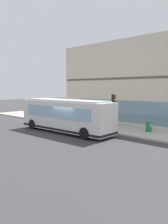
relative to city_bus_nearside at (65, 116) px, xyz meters
name	(u,v)px	position (x,y,z in m)	size (l,w,h in m)	color
ground	(71,134)	(-0.35, -1.07, -1.55)	(120.00, 120.00, 0.00)	#38383A
sidewalk_curb	(104,127)	(4.55, -1.07, -1.48)	(4.60, 40.00, 0.15)	#B2ADA3
building_corner	(136,83)	(10.84, -1.07, 3.16)	(8.04, 17.05, 9.44)	beige
city_bus_nearside	(65,116)	(0.00, 0.00, 0.00)	(2.91, 10.13, 3.07)	silver
traffic_light_near_corner	(113,105)	(2.75, -3.50, 1.02)	(0.32, 0.49, 3.48)	black
fire_hydrant	(101,122)	(4.76, -0.47, -1.04)	(0.35, 0.35, 0.74)	yellow
pedestrian_by_light_pole	(68,114)	(4.02, 4.09, -0.48)	(0.32, 0.32, 1.61)	black
pedestrian_near_building_entrance	(54,112)	(4.15, 6.79, -0.50)	(0.32, 0.32, 1.59)	silver
pedestrian_walking_along_curb	(115,116)	(5.66, -1.59, -0.38)	(0.32, 0.32, 1.77)	silver
newspaper_vending_box	(149,127)	(4.82, -6.02, -0.95)	(0.44, 0.42, 0.90)	#197233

